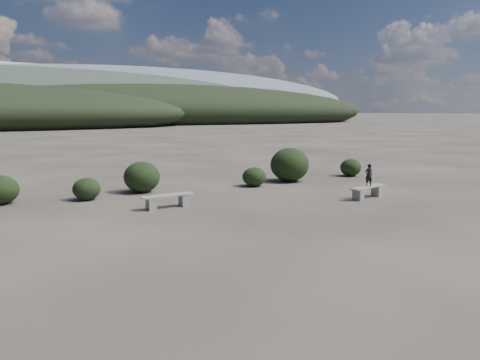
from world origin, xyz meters
TOP-DOWN VIEW (x-y plane):
  - ground at (0.00, 0.00)m, footprint 1200.00×1200.00m
  - bench_left at (-2.41, 5.58)m, footprint 1.81×0.57m
  - bench_right at (4.70, 3.89)m, footprint 1.84×0.81m
  - seated_person at (4.72, 3.89)m, footprint 0.34×0.26m
  - shrub_a at (-4.55, 8.29)m, footprint 0.98×0.98m
  - shrub_b at (-2.32, 8.98)m, footprint 1.42×1.42m
  - shrub_c at (2.34, 8.24)m, footprint 1.02×1.02m
  - shrub_d at (4.47, 8.75)m, footprint 1.75×1.75m
  - shrub_e at (8.11, 8.82)m, footprint 1.03×1.03m
  - shrub_f at (-7.29, 8.86)m, footprint 1.18×1.18m

SIDE VIEW (x-z plane):
  - ground at x=0.00m, z-range 0.00..0.00m
  - bench_left at x=-2.41m, z-range 0.05..0.49m
  - bench_right at x=4.70m, z-range 0.05..0.50m
  - shrub_a at x=-4.55m, z-range 0.00..0.80m
  - shrub_c at x=2.34m, z-range 0.00..0.82m
  - shrub_e at x=8.11m, z-range 0.00..0.86m
  - shrub_f at x=-7.29m, z-range 0.00..1.00m
  - shrub_b at x=-2.32m, z-range 0.00..1.21m
  - shrub_d at x=4.47m, z-range 0.00..1.53m
  - seated_person at x=4.72m, z-range 0.45..1.27m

